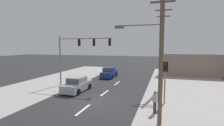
# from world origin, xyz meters

# --- Properties ---
(ground_plane) EXTENTS (140.00, 140.00, 0.00)m
(ground_plane) POSITION_xyz_m (0.00, 0.00, 0.00)
(ground_plane) COLOR #28282B
(lane_dash_near) EXTENTS (0.20, 2.40, 0.01)m
(lane_dash_near) POSITION_xyz_m (0.00, -2.00, 0.00)
(lane_dash_near) COLOR silver
(lane_dash_near) RESTS_ON ground
(lane_dash_mid) EXTENTS (0.20, 2.40, 0.01)m
(lane_dash_mid) POSITION_xyz_m (0.00, 3.00, 0.00)
(lane_dash_mid) COLOR silver
(lane_dash_mid) RESTS_ON ground
(lane_dash_far) EXTENTS (0.20, 2.40, 0.01)m
(lane_dash_far) POSITION_xyz_m (0.00, 8.00, 0.00)
(lane_dash_far) COLOR silver
(lane_dash_far) RESTS_ON ground
(kerb_right_verge) EXTENTS (10.00, 44.00, 0.02)m
(kerb_right_verge) POSITION_xyz_m (9.00, 2.00, 0.01)
(kerb_right_verge) COLOR #A39E99
(kerb_right_verge) RESTS_ON ground
(kerb_left_verge) EXTENTS (8.00, 40.00, 0.02)m
(kerb_left_verge) POSITION_xyz_m (-8.50, 4.00, 0.01)
(kerb_left_verge) COLOR #A39E99
(kerb_left_verge) RESTS_ON ground
(utility_pole_foreground_right) EXTENTS (3.78, 0.38, 8.50)m
(utility_pole_foreground_right) POSITION_xyz_m (5.50, -2.91, 4.60)
(utility_pole_foreground_right) COLOR brown
(utility_pole_foreground_right) RESTS_ON ground
(utility_pole_midground_right) EXTENTS (1.80, 0.26, 9.13)m
(utility_pole_midground_right) POSITION_xyz_m (5.61, 6.23, 4.80)
(utility_pole_midground_right) COLOR brown
(utility_pole_midground_right) RESTS_ON ground
(traffic_signal_mast) EXTENTS (6.88, 0.72, 6.00)m
(traffic_signal_mast) POSITION_xyz_m (-4.02, 4.68, 4.35)
(traffic_signal_mast) COLOR slate
(traffic_signal_mast) RESTS_ON ground
(pedestal_signal_right_kerb) EXTENTS (0.44, 0.31, 3.56)m
(pedestal_signal_right_kerb) POSITION_xyz_m (5.92, 1.26, 2.42)
(pedestal_signal_right_kerb) COLOR slate
(pedestal_signal_right_kerb) RESTS_ON ground
(shopfront_wall_far) EXTENTS (12.00, 1.00, 3.60)m
(shopfront_wall_far) POSITION_xyz_m (11.00, 16.00, 1.80)
(shopfront_wall_far) COLOR gray
(shopfront_wall_far) RESTS_ON ground
(sedan_kerbside_parked) EXTENTS (1.97, 4.28, 1.56)m
(sedan_kerbside_parked) POSITION_xyz_m (-2.37, 11.95, 0.70)
(sedan_kerbside_parked) COLOR navy
(sedan_kerbside_parked) RESTS_ON ground
(sedan_oncoming_near) EXTENTS (1.95, 4.27, 1.56)m
(sedan_oncoming_near) POSITION_xyz_m (-3.08, 2.84, 0.70)
(sedan_oncoming_near) COLOR #A3A8AD
(sedan_oncoming_near) RESTS_ON ground
(pedestrian_at_kerb) EXTENTS (0.36, 0.51, 1.63)m
(pedestrian_at_kerb) POSITION_xyz_m (5.27, -1.10, 0.93)
(pedestrian_at_kerb) COLOR #333338
(pedestrian_at_kerb) RESTS_ON ground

